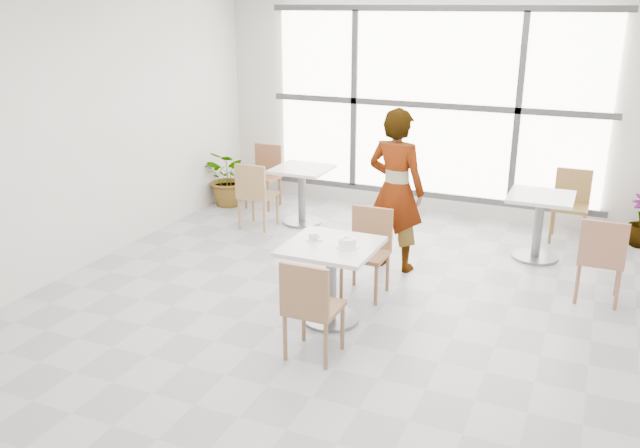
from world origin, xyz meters
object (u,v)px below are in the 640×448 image
at_px(chair_near, 310,304).
at_px(bg_chair_right_far, 571,200).
at_px(bg_chair_left_far, 265,171).
at_px(plant_left, 230,178).
at_px(oatmeal_bowl, 347,242).
at_px(main_table, 331,268).
at_px(bg_chair_right_near, 601,255).
at_px(bg_table_right, 539,218).
at_px(bg_table_left, 302,187).
at_px(chair_far, 368,245).
at_px(bg_chair_left_near, 255,191).
at_px(coffee_cup, 313,237).
at_px(person, 396,190).

bearing_deg(chair_near, bg_chair_right_far, -113.78).
xyz_separation_m(bg_chair_left_far, plant_left, (-0.46, -0.22, -0.09)).
xyz_separation_m(oatmeal_bowl, bg_chair_right_far, (1.69, 3.20, -0.29)).
bearing_deg(main_table, bg_chair_right_far, 60.19).
bearing_deg(bg_chair_right_near, chair_near, 44.63).
relative_size(bg_table_right, bg_chair_left_far, 0.86).
relative_size(chair_near, bg_table_right, 1.16).
xyz_separation_m(oatmeal_bowl, plant_left, (-2.87, 2.77, -0.39)).
bearing_deg(chair_near, main_table, -81.09).
distance_m(bg_table_left, bg_chair_right_near, 3.84).
bearing_deg(chair_far, bg_chair_right_near, 16.76).
relative_size(chair_far, bg_table_left, 1.16).
bearing_deg(oatmeal_bowl, bg_chair_left_near, 135.51).
bearing_deg(main_table, bg_chair_right_near, 31.76).
distance_m(chair_far, bg_table_left, 2.33).
relative_size(bg_table_right, plant_left, 0.92).
height_order(chair_near, coffee_cup, chair_near).
relative_size(coffee_cup, bg_chair_right_near, 0.18).
relative_size(main_table, chair_far, 0.92).
bearing_deg(main_table, chair_far, 82.84).
relative_size(chair_far, bg_chair_left_near, 1.00).
relative_size(oatmeal_bowl, bg_chair_right_near, 0.24).
distance_m(chair_far, person, 0.83).
bearing_deg(plant_left, oatmeal_bowl, -43.96).
relative_size(chair_near, bg_chair_left_far, 1.00).
bearing_deg(bg_chair_right_near, bg_chair_right_far, -77.93).
distance_m(bg_table_right, bg_chair_right_near, 1.21).
distance_m(person, bg_table_right, 1.73).
bearing_deg(bg_chair_left_far, bg_table_right, -9.08).
height_order(bg_chair_left_far, bg_chair_right_near, same).
xyz_separation_m(main_table, bg_table_right, (1.55, 2.39, -0.04)).
height_order(bg_table_left, plant_left, plant_left).
bearing_deg(bg_table_left, bg_chair_right_near, -16.68).
bearing_deg(bg_table_left, chair_near, -63.96).
xyz_separation_m(chair_far, oatmeal_bowl, (0.06, -0.73, 0.29)).
xyz_separation_m(oatmeal_bowl, bg_chair_left_near, (-2.04, 2.01, -0.29)).
xyz_separation_m(chair_far, bg_chair_right_near, (2.13, 0.64, 0.00)).
bearing_deg(coffee_cup, main_table, -11.54).
bearing_deg(bg_chair_right_near, bg_chair_left_far, -19.79).
relative_size(oatmeal_bowl, plant_left, 0.26).
xyz_separation_m(bg_table_left, bg_chair_left_near, (-0.45, -0.47, 0.01)).
distance_m(person, bg_table_left, 1.92).
bearing_deg(bg_chair_right_near, bg_chair_left_near, -8.72).
bearing_deg(person, main_table, 94.42).
bearing_deg(chair_far, person, 86.65).
height_order(bg_table_right, bg_chair_right_far, bg_chair_right_far).
distance_m(oatmeal_bowl, coffee_cup, 0.35).
relative_size(bg_table_left, bg_chair_left_far, 0.86).
bearing_deg(chair_far, coffee_cup, -112.31).
distance_m(main_table, bg_chair_left_far, 3.76).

